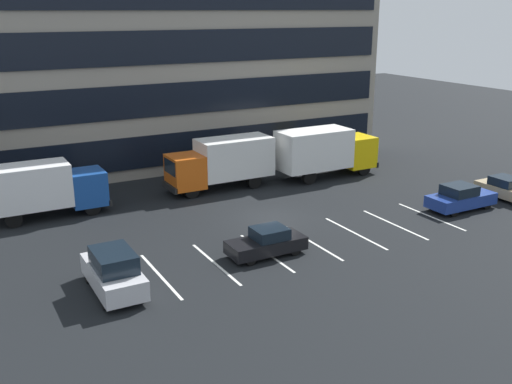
{
  "coord_description": "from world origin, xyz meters",
  "views": [
    {
      "loc": [
        -16.46,
        -28.09,
        11.73
      ],
      "look_at": [
        -0.46,
        0.97,
        1.4
      ],
      "focal_mm": 41.39,
      "sensor_mm": 36.0,
      "label": 1
    }
  ],
  "objects_px": {
    "sedan_black": "(267,242)",
    "sedan_navy": "(461,198)",
    "box_truck_blue": "(43,188)",
    "suv_silver": "(114,272)",
    "sedan_tan": "(507,189)",
    "box_truck_yellow": "(325,150)",
    "box_truck_orange": "(222,161)"
  },
  "relations": [
    {
      "from": "sedan_black",
      "to": "box_truck_orange",
      "type": "bearing_deg",
      "value": 75.15
    },
    {
      "from": "sedan_navy",
      "to": "sedan_tan",
      "type": "bearing_deg",
      "value": 0.51
    },
    {
      "from": "suv_silver",
      "to": "sedan_navy",
      "type": "relative_size",
      "value": 0.99
    },
    {
      "from": "box_truck_blue",
      "to": "box_truck_yellow",
      "type": "distance_m",
      "value": 19.42
    },
    {
      "from": "box_truck_yellow",
      "to": "sedan_tan",
      "type": "bearing_deg",
      "value": -53.86
    },
    {
      "from": "box_truck_yellow",
      "to": "sedan_black",
      "type": "xyz_separation_m",
      "value": [
        -10.76,
        -10.35,
        -1.33
      ]
    },
    {
      "from": "sedan_tan",
      "to": "suv_silver",
      "type": "height_order",
      "value": "suv_silver"
    },
    {
      "from": "suv_silver",
      "to": "sedan_tan",
      "type": "bearing_deg",
      "value": 1.58
    },
    {
      "from": "box_truck_blue",
      "to": "box_truck_yellow",
      "type": "relative_size",
      "value": 0.91
    },
    {
      "from": "box_truck_blue",
      "to": "sedan_black",
      "type": "bearing_deg",
      "value": -52.12
    },
    {
      "from": "box_truck_blue",
      "to": "sedan_tan",
      "type": "height_order",
      "value": "box_truck_blue"
    },
    {
      "from": "sedan_black",
      "to": "suv_silver",
      "type": "bearing_deg",
      "value": -177.93
    },
    {
      "from": "box_truck_blue",
      "to": "suv_silver",
      "type": "xyz_separation_m",
      "value": [
        0.88,
        -11.39,
        -0.88
      ]
    },
    {
      "from": "sedan_tan",
      "to": "sedan_navy",
      "type": "relative_size",
      "value": 0.91
    },
    {
      "from": "sedan_navy",
      "to": "suv_silver",
      "type": "bearing_deg",
      "value": -178.22
    },
    {
      "from": "sedan_tan",
      "to": "suv_silver",
      "type": "bearing_deg",
      "value": -178.42
    },
    {
      "from": "box_truck_blue",
      "to": "suv_silver",
      "type": "height_order",
      "value": "box_truck_blue"
    },
    {
      "from": "box_truck_yellow",
      "to": "sedan_navy",
      "type": "xyz_separation_m",
      "value": [
        3.07,
        -9.96,
        -1.26
      ]
    },
    {
      "from": "box_truck_orange",
      "to": "box_truck_blue",
      "type": "height_order",
      "value": "box_truck_orange"
    },
    {
      "from": "sedan_black",
      "to": "sedan_navy",
      "type": "distance_m",
      "value": 13.83
    },
    {
      "from": "sedan_black",
      "to": "suv_silver",
      "type": "height_order",
      "value": "suv_silver"
    },
    {
      "from": "box_truck_orange",
      "to": "sedan_tan",
      "type": "relative_size",
      "value": 1.85
    },
    {
      "from": "box_truck_orange",
      "to": "box_truck_blue",
      "type": "xyz_separation_m",
      "value": [
        -11.64,
        -0.21,
        -0.09
      ]
    },
    {
      "from": "sedan_tan",
      "to": "sedan_navy",
      "type": "height_order",
      "value": "sedan_navy"
    },
    {
      "from": "box_truck_blue",
      "to": "sedan_navy",
      "type": "distance_m",
      "value": 24.91
    },
    {
      "from": "box_truck_yellow",
      "to": "suv_silver",
      "type": "distance_m",
      "value": 21.38
    },
    {
      "from": "box_truck_orange",
      "to": "suv_silver",
      "type": "bearing_deg",
      "value": -132.86
    },
    {
      "from": "box_truck_blue",
      "to": "box_truck_orange",
      "type": "bearing_deg",
      "value": 1.04
    },
    {
      "from": "box_truck_blue",
      "to": "sedan_black",
      "type": "height_order",
      "value": "box_truck_blue"
    },
    {
      "from": "sedan_black",
      "to": "sedan_navy",
      "type": "relative_size",
      "value": 0.91
    },
    {
      "from": "box_truck_orange",
      "to": "box_truck_yellow",
      "type": "distance_m",
      "value": 7.82
    },
    {
      "from": "sedan_tan",
      "to": "suv_silver",
      "type": "distance_m",
      "value": 25.78
    }
  ]
}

